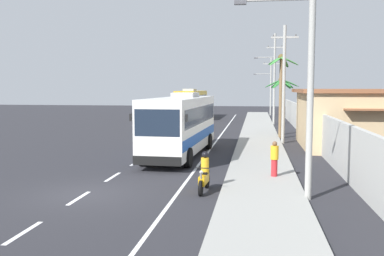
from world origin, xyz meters
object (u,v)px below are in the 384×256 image
(utility_pole_nearest, at_px, (308,59))
(utility_pole_distant, at_px, (270,84))
(coach_bus_foreground, at_px, (181,123))
(palm_second, at_px, (282,93))
(utility_pole_mid, at_px, (284,82))
(motorcycle_beside_bus, at_px, (204,175))
(palm_nearest, at_px, (281,79))
(utility_pole_far, at_px, (274,77))
(coach_bus_far_lane, at_px, (192,103))
(pedestrian_near_kerb, at_px, (274,158))

(utility_pole_nearest, height_order, utility_pole_distant, utility_pole_nearest)
(coach_bus_foreground, relative_size, palm_second, 2.16)
(utility_pole_mid, relative_size, utility_pole_distant, 1.02)
(motorcycle_beside_bus, xyz_separation_m, palm_nearest, (3.97, 18.69, 4.14))
(utility_pole_far, bearing_deg, coach_bus_far_lane, 143.53)
(coach_bus_far_lane, height_order, motorcycle_beside_bus, coach_bus_far_lane)
(coach_bus_foreground, distance_m, palm_second, 14.45)
(pedestrian_near_kerb, relative_size, palm_nearest, 0.23)
(motorcycle_beside_bus, bearing_deg, pedestrian_near_kerb, 43.78)
(utility_pole_mid, bearing_deg, pedestrian_near_kerb, -95.07)
(coach_bus_far_lane, xyz_separation_m, motorcycle_beside_bus, (6.44, -39.61, -1.40))
(utility_pole_mid, distance_m, palm_nearest, 3.05)
(palm_nearest, bearing_deg, motorcycle_beside_bus, -101.99)
(utility_pole_nearest, height_order, palm_nearest, utility_pole_nearest)
(motorcycle_beside_bus, bearing_deg, coach_bus_far_lane, 99.24)
(palm_nearest, bearing_deg, utility_pole_distant, 89.86)
(motorcycle_beside_bus, distance_m, utility_pole_nearest, 5.94)
(coach_bus_foreground, distance_m, utility_pole_distant, 40.16)
(coach_bus_far_lane, xyz_separation_m, utility_pole_nearest, (10.27, -40.27, 3.09))
(utility_pole_nearest, xyz_separation_m, utility_pole_distant, (0.21, 48.95, -0.56))
(coach_bus_foreground, height_order, utility_pole_distant, utility_pole_distant)
(coach_bus_far_lane, relative_size, utility_pole_mid, 1.30)
(coach_bus_foreground, bearing_deg, palm_nearest, 57.11)
(utility_pole_nearest, height_order, palm_second, utility_pole_nearest)
(coach_bus_far_lane, height_order, utility_pole_nearest, utility_pole_nearest)
(coach_bus_foreground, bearing_deg, utility_pole_mid, 46.94)
(motorcycle_beside_bus, relative_size, palm_second, 0.39)
(coach_bus_far_lane, xyz_separation_m, utility_pole_mid, (10.43, -23.96, 2.46))
(palm_nearest, xyz_separation_m, palm_second, (0.21, 2.79, -1.15))
(utility_pole_distant, bearing_deg, utility_pole_mid, -90.08)
(pedestrian_near_kerb, relative_size, utility_pole_distant, 0.19)
(utility_pole_distant, bearing_deg, motorcycle_beside_bus, -94.78)
(pedestrian_near_kerb, distance_m, utility_pole_far, 29.58)
(motorcycle_beside_bus, bearing_deg, palm_nearest, 78.01)
(coach_bus_foreground, distance_m, utility_pole_far, 24.30)
(utility_pole_distant, xyz_separation_m, palm_nearest, (-0.07, -29.60, 0.21))
(pedestrian_near_kerb, height_order, utility_pole_nearest, utility_pole_nearest)
(coach_bus_far_lane, distance_m, motorcycle_beside_bus, 40.16)
(pedestrian_near_kerb, distance_m, utility_pole_nearest, 5.47)
(pedestrian_near_kerb, bearing_deg, utility_pole_nearest, -11.59)
(coach_bus_far_lane, bearing_deg, pedestrian_near_kerb, -75.87)
(motorcycle_beside_bus, bearing_deg, utility_pole_far, 83.05)
(utility_pole_nearest, distance_m, palm_second, 22.19)
(pedestrian_near_kerb, xyz_separation_m, utility_pole_far, (1.05, 29.24, 4.33))
(pedestrian_near_kerb, height_order, utility_pole_mid, utility_pole_mid)
(coach_bus_foreground, height_order, pedestrian_near_kerb, coach_bus_foreground)
(utility_pole_far, bearing_deg, utility_pole_distant, 89.49)
(motorcycle_beside_bus, relative_size, pedestrian_near_kerb, 1.23)
(coach_bus_foreground, distance_m, palm_nearest, 12.17)
(motorcycle_beside_bus, distance_m, utility_pole_far, 32.54)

